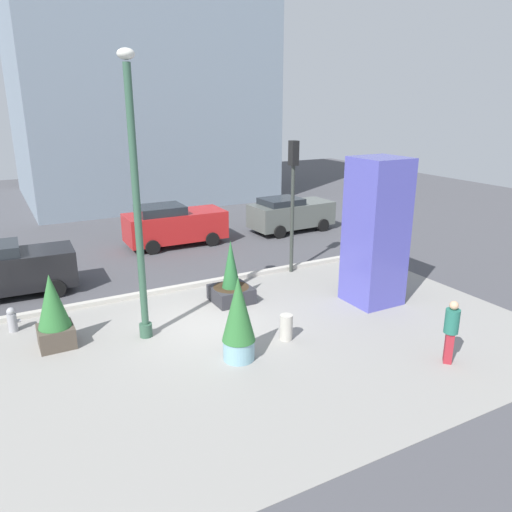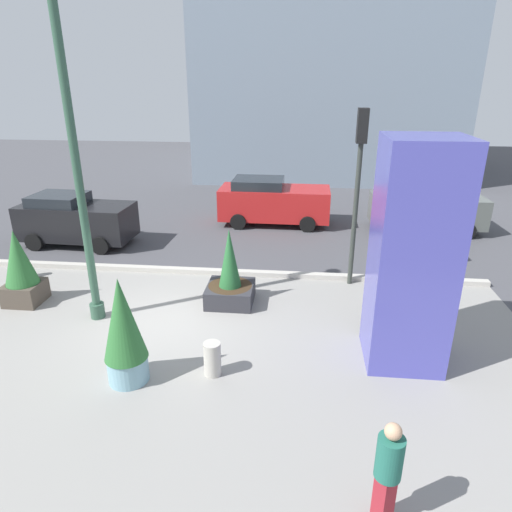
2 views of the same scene
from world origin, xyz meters
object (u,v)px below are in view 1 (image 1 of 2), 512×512
art_pillar_blue (376,232)px  potted_plant_by_pillar (231,282)px  potted_plant_mid_plaza (239,318)px  car_intersection (291,214)px  concrete_bollard (286,327)px  pedestrian_crossing (451,329)px  fire_hydrant (12,320)px  lamp_post (137,208)px  potted_plant_near_right (53,312)px  car_curb_west (10,269)px  car_far_lane (174,225)px  traffic_light_far_side (293,186)px

art_pillar_blue → potted_plant_by_pillar: size_ratio=2.25×
potted_plant_mid_plaza → potted_plant_by_pillar: potted_plant_mid_plaza is taller
potted_plant_by_pillar → car_intersection: 9.76m
concrete_bollard → pedestrian_crossing: size_ratio=0.44×
potted_plant_mid_plaza → car_intersection: potted_plant_mid_plaza is taller
fire_hydrant → concrete_bollard: 7.94m
potted_plant_mid_plaza → fire_hydrant: 6.87m
potted_plant_mid_plaza → pedestrian_crossing: size_ratio=1.35×
lamp_post → potted_plant_mid_plaza: (1.74, -2.43, -2.59)m
potted_plant_by_pillar → pedestrian_crossing: potted_plant_by_pillar is taller
car_intersection → potted_plant_near_right: bearing=-148.3°
car_intersection → pedestrian_crossing: car_intersection is taller
car_curb_west → potted_plant_near_right: bearing=-80.5°
potted_plant_by_pillar → car_curb_west: size_ratio=0.52×
art_pillar_blue → car_far_lane: (-3.47, 9.58, -1.42)m
potted_plant_mid_plaza → fire_hydrant: potted_plant_mid_plaza is taller
traffic_light_far_side → lamp_post: bearing=-157.3°
concrete_bollard → pedestrian_crossing: pedestrian_crossing is taller
fire_hydrant → concrete_bollard: bearing=-32.3°
art_pillar_blue → car_curb_west: 12.33m
fire_hydrant → car_curb_west: bearing=86.1°
lamp_post → car_far_lane: 9.80m
potted_plant_mid_plaza → potted_plant_by_pillar: (1.53, 3.61, -0.46)m
potted_plant_by_pillar → concrete_bollard: (0.14, -3.25, -0.32)m
traffic_light_far_side → pedestrian_crossing: 8.28m
potted_plant_near_right → car_curb_west: potted_plant_near_right is taller
art_pillar_blue → car_far_lane: bearing=109.9°
concrete_bollard → car_curb_west: bearing=131.5°
lamp_post → potted_plant_near_right: size_ratio=3.67×
concrete_bollard → car_curb_west: 9.83m
lamp_post → car_curb_west: lamp_post is taller
fire_hydrant → art_pillar_blue: bearing=-16.7°
potted_plant_mid_plaza → concrete_bollard: (1.67, 0.36, -0.78)m
lamp_post → potted_plant_mid_plaza: 3.95m
concrete_bollard → car_curb_west: car_curb_west is taller
potted_plant_near_right → traffic_light_far_side: size_ratio=0.41×
fire_hydrant → car_curb_west: (0.21, 3.11, 0.58)m
potted_plant_mid_plaza → car_curb_west: (-4.84, 7.71, -0.21)m
potted_plant_by_pillar → car_curb_west: potted_plant_by_pillar is taller
fire_hydrant → car_intersection: (13.34, 6.04, 0.54)m
lamp_post → car_intersection: bearing=39.3°
lamp_post → car_curb_west: (-3.09, 5.28, -2.79)m
art_pillar_blue → potted_plant_near_right: (-9.71, 1.63, -1.38)m
fire_hydrant → traffic_light_far_side: 10.41m
car_intersection → car_curb_west: bearing=-167.4°
potted_plant_mid_plaza → fire_hydrant: bearing=137.6°
potted_plant_near_right → potted_plant_by_pillar: (5.58, 0.59, -0.31)m
potted_plant_by_pillar → pedestrian_crossing: (3.12, -6.31, 0.25)m
car_curb_west → concrete_bollard: bearing=-48.5°
lamp_post → fire_hydrant: (-3.30, 2.17, -3.37)m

